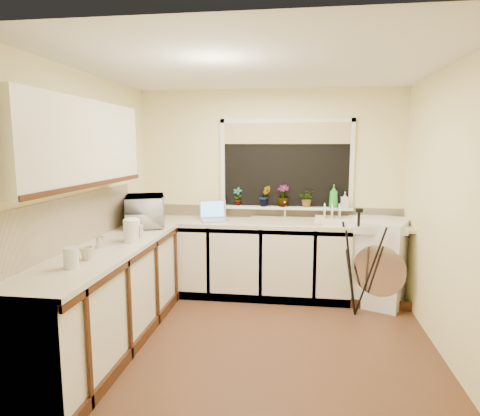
% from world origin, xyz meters
% --- Properties ---
extents(floor, '(3.20, 3.20, 0.00)m').
position_xyz_m(floor, '(0.00, 0.00, 0.00)').
color(floor, '#543521').
rests_on(floor, ground).
extents(ceiling, '(3.20, 3.20, 0.00)m').
position_xyz_m(ceiling, '(0.00, 0.00, 2.45)').
color(ceiling, white).
rests_on(ceiling, ground).
extents(wall_back, '(3.20, 0.00, 3.20)m').
position_xyz_m(wall_back, '(0.00, 1.50, 1.23)').
color(wall_back, '#F6E8A4').
rests_on(wall_back, ground).
extents(wall_front, '(3.20, 0.00, 3.20)m').
position_xyz_m(wall_front, '(0.00, -1.50, 1.23)').
color(wall_front, '#F6E8A4').
rests_on(wall_front, ground).
extents(wall_left, '(0.00, 3.00, 3.00)m').
position_xyz_m(wall_left, '(-1.60, 0.00, 1.23)').
color(wall_left, '#F6E8A4').
rests_on(wall_left, ground).
extents(wall_right, '(0.00, 3.00, 3.00)m').
position_xyz_m(wall_right, '(1.60, 0.00, 1.23)').
color(wall_right, '#F6E8A4').
rests_on(wall_right, ground).
extents(base_cabinet_back, '(2.55, 0.60, 0.86)m').
position_xyz_m(base_cabinet_back, '(-0.33, 1.20, 0.43)').
color(base_cabinet_back, silver).
rests_on(base_cabinet_back, floor).
extents(base_cabinet_left, '(0.54, 2.40, 0.86)m').
position_xyz_m(base_cabinet_left, '(-1.30, -0.30, 0.43)').
color(base_cabinet_left, silver).
rests_on(base_cabinet_left, floor).
extents(worktop_back, '(3.20, 0.60, 0.04)m').
position_xyz_m(worktop_back, '(0.00, 1.20, 0.88)').
color(worktop_back, beige).
rests_on(worktop_back, base_cabinet_back).
extents(worktop_left, '(0.60, 2.40, 0.04)m').
position_xyz_m(worktop_left, '(-1.30, -0.30, 0.88)').
color(worktop_left, beige).
rests_on(worktop_left, base_cabinet_left).
extents(upper_cabinet, '(0.28, 1.90, 0.70)m').
position_xyz_m(upper_cabinet, '(-1.44, -0.45, 1.80)').
color(upper_cabinet, silver).
rests_on(upper_cabinet, wall_left).
extents(splashback_left, '(0.02, 2.40, 0.45)m').
position_xyz_m(splashback_left, '(-1.59, -0.30, 1.12)').
color(splashback_left, beige).
rests_on(splashback_left, wall_left).
extents(splashback_back, '(3.20, 0.02, 0.14)m').
position_xyz_m(splashback_back, '(0.00, 1.49, 0.97)').
color(splashback_back, beige).
rests_on(splashback_back, wall_back).
extents(window_glass, '(1.50, 0.02, 1.00)m').
position_xyz_m(window_glass, '(0.20, 1.49, 1.55)').
color(window_glass, black).
rests_on(window_glass, wall_back).
extents(window_blind, '(1.50, 0.02, 0.25)m').
position_xyz_m(window_blind, '(0.20, 1.46, 1.92)').
color(window_blind, tan).
rests_on(window_blind, wall_back).
extents(windowsill, '(1.60, 0.14, 0.03)m').
position_xyz_m(windowsill, '(0.20, 1.43, 1.04)').
color(windowsill, white).
rests_on(windowsill, wall_back).
extents(sink, '(0.82, 0.46, 0.03)m').
position_xyz_m(sink, '(0.20, 1.20, 0.91)').
color(sink, tan).
rests_on(sink, worktop_back).
extents(faucet, '(0.03, 0.03, 0.24)m').
position_xyz_m(faucet, '(0.20, 1.38, 1.02)').
color(faucet, silver).
rests_on(faucet, worktop_back).
extents(washing_machine, '(0.89, 0.88, 0.96)m').
position_xyz_m(washing_machine, '(1.22, 1.19, 0.48)').
color(washing_machine, white).
rests_on(washing_machine, floor).
extents(laptop, '(0.39, 0.36, 0.23)m').
position_xyz_m(laptop, '(-0.64, 1.19, 0.96)').
color(laptop, '#9F9EA6').
rests_on(laptop, worktop_back).
extents(kettle, '(0.15, 0.15, 0.20)m').
position_xyz_m(kettle, '(-1.16, -0.03, 1.00)').
color(kettle, silver).
rests_on(kettle, worktop_left).
extents(dish_rack, '(0.44, 0.34, 0.06)m').
position_xyz_m(dish_rack, '(0.76, 1.20, 0.93)').
color(dish_rack, beige).
rests_on(dish_rack, worktop_back).
extents(tripod, '(0.58, 0.58, 1.15)m').
position_xyz_m(tripod, '(0.98, 0.74, 0.57)').
color(tripod, black).
rests_on(tripod, floor).
extents(glass_jug, '(0.11, 0.11, 0.16)m').
position_xyz_m(glass_jug, '(-1.27, -0.90, 0.98)').
color(glass_jug, silver).
rests_on(glass_jug, worktop_left).
extents(steel_jar, '(0.07, 0.07, 0.10)m').
position_xyz_m(steel_jar, '(-1.35, -0.28, 0.95)').
color(steel_jar, silver).
rests_on(steel_jar, worktop_left).
extents(microwave, '(0.59, 0.71, 0.33)m').
position_xyz_m(microwave, '(-1.32, 0.75, 1.07)').
color(microwave, white).
rests_on(microwave, worktop_left).
extents(plant_a, '(0.13, 0.10, 0.22)m').
position_xyz_m(plant_a, '(-0.38, 1.43, 1.16)').
color(plant_a, '#999999').
rests_on(plant_a, windowsill).
extents(plant_b, '(0.17, 0.15, 0.26)m').
position_xyz_m(plant_b, '(-0.04, 1.39, 1.18)').
color(plant_b, '#999999').
rests_on(plant_b, windowsill).
extents(plant_c, '(0.16, 0.16, 0.26)m').
position_xyz_m(plant_c, '(0.17, 1.41, 1.18)').
color(plant_c, '#999999').
rests_on(plant_c, windowsill).
extents(plant_d, '(0.19, 0.17, 0.20)m').
position_xyz_m(plant_d, '(0.46, 1.41, 1.15)').
color(plant_d, '#999999').
rests_on(plant_d, windowsill).
extents(soap_bottle_green, '(0.12, 0.12, 0.27)m').
position_xyz_m(soap_bottle_green, '(0.77, 1.42, 1.19)').
color(soap_bottle_green, green).
rests_on(soap_bottle_green, windowsill).
extents(soap_bottle_clear, '(0.09, 0.09, 0.19)m').
position_xyz_m(soap_bottle_clear, '(0.90, 1.41, 1.15)').
color(soap_bottle_clear, '#999999').
rests_on(soap_bottle_clear, windowsill).
extents(cup_back, '(0.12, 0.12, 0.09)m').
position_xyz_m(cup_back, '(1.03, 1.22, 0.94)').
color(cup_back, silver).
rests_on(cup_back, worktop_back).
extents(cup_left, '(0.12, 0.12, 0.10)m').
position_xyz_m(cup_left, '(-1.27, -0.67, 0.95)').
color(cup_left, '#C0B49E').
rests_on(cup_left, worktop_left).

